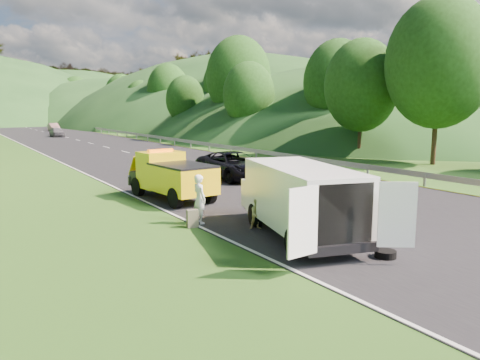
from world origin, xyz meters
TOP-DOWN VIEW (x-y plane):
  - ground at (0.00, 0.00)m, footprint 320.00×320.00m
  - road_surface at (3.00, 40.00)m, footprint 14.00×200.00m
  - guardrail at (10.30, 52.50)m, footprint 0.06×140.00m
  - tree_line_right at (23.00, 60.00)m, footprint 14.00×140.00m
  - hills_backdrop at (6.50, 134.70)m, footprint 201.00×288.60m
  - tow_truck at (-2.65, 5.04)m, footprint 2.41×5.40m
  - white_van at (-1.73, -3.03)m, footprint 4.60×7.21m
  - woman at (-3.66, 0.31)m, footprint 0.50×0.67m
  - child at (-2.35, -1.50)m, footprint 0.62×0.55m
  - worker at (-2.08, -4.43)m, footprint 1.22×0.79m
  - suitcase at (-4.12, -0.04)m, footprint 0.43×0.30m
  - spare_tire at (-1.04, -6.02)m, footprint 0.61×0.61m
  - passing_suv at (3.00, 8.73)m, footprint 2.76×5.75m
  - dist_car_a at (2.23, 54.52)m, footprint 1.59×3.95m
  - dist_car_b at (5.00, 71.16)m, footprint 1.41×4.04m

SIDE VIEW (x-z plane):
  - ground at x=0.00m, z-range 0.00..0.00m
  - guardrail at x=10.30m, z-range -0.76..0.76m
  - tree_line_right at x=23.00m, z-range -7.00..7.00m
  - hills_backdrop at x=6.50m, z-range -22.00..22.00m
  - woman at x=-3.66m, z-range -0.90..0.90m
  - child at x=-2.35m, z-range -0.53..0.53m
  - worker at x=-2.08m, z-range -0.89..0.89m
  - spare_tire at x=-1.04m, z-range -0.10..0.10m
  - passing_suv at x=3.00m, z-range -0.79..0.79m
  - dist_car_a at x=2.23m, z-range -0.67..0.67m
  - dist_car_b at x=5.00m, z-range -0.67..0.67m
  - road_surface at x=3.00m, z-range 0.00..0.02m
  - suitcase at x=-4.12m, z-range 0.00..0.64m
  - tow_truck at x=-2.65m, z-range -0.02..2.23m
  - white_van at x=-1.73m, z-range 0.16..2.53m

